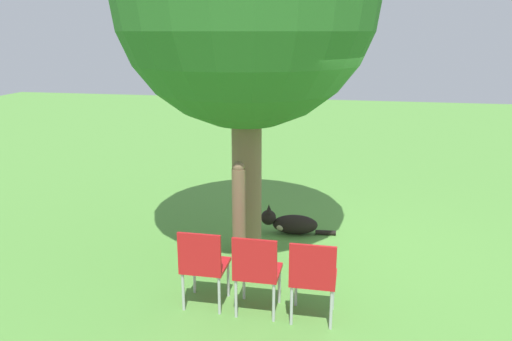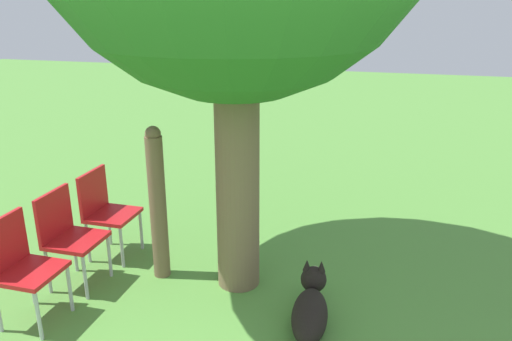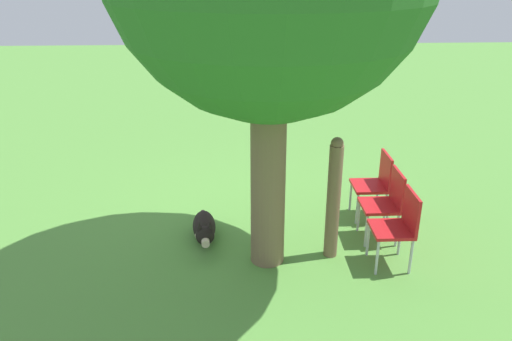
{
  "view_description": "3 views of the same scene",
  "coord_description": "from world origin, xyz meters",
  "px_view_note": "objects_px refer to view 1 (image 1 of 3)",
  "views": [
    {
      "loc": [
        -6.07,
        -0.41,
        2.76
      ],
      "look_at": [
        -0.22,
        0.73,
        1.1
      ],
      "focal_mm": 35.0,
      "sensor_mm": 36.0,
      "label": 1
    },
    {
      "loc": [
        0.91,
        -2.89,
        2.41
      ],
      "look_at": [
        -0.12,
        0.93,
        1.04
      ],
      "focal_mm": 35.0,
      "sensor_mm": 36.0,
      "label": 2
    },
    {
      "loc": [
        0.1,
        5.59,
        3.07
      ],
      "look_at": [
        -0.13,
        0.85,
        1.08
      ],
      "focal_mm": 35.0,
      "sensor_mm": 36.0,
      "label": 3
    }
  ],
  "objects_px": {
    "red_chair_1": "(257,269)",
    "red_chair_0": "(313,275)",
    "fence_post": "(239,221)",
    "red_chair_2": "(203,263)",
    "dog": "(290,223)"
  },
  "relations": [
    {
      "from": "dog",
      "to": "red_chair_0",
      "type": "height_order",
      "value": "red_chair_0"
    },
    {
      "from": "dog",
      "to": "red_chair_0",
      "type": "distance_m",
      "value": 2.25
    },
    {
      "from": "red_chair_2",
      "to": "red_chair_0",
      "type": "bearing_deg",
      "value": -92.35
    },
    {
      "from": "fence_post",
      "to": "red_chair_0",
      "type": "bearing_deg",
      "value": -129.0
    },
    {
      "from": "dog",
      "to": "fence_post",
      "type": "bearing_deg",
      "value": 69.68
    },
    {
      "from": "red_chair_1",
      "to": "red_chair_0",
      "type": "bearing_deg",
      "value": -92.35
    },
    {
      "from": "red_chair_0",
      "to": "red_chair_1",
      "type": "height_order",
      "value": "same"
    },
    {
      "from": "red_chair_1",
      "to": "red_chair_2",
      "type": "relative_size",
      "value": 1.0
    },
    {
      "from": "dog",
      "to": "red_chair_2",
      "type": "xyz_separation_m",
      "value": [
        -2.11,
        0.62,
        0.35
      ]
    },
    {
      "from": "fence_post",
      "to": "red_chair_0",
      "type": "relative_size",
      "value": 1.63
    },
    {
      "from": "red_chair_2",
      "to": "fence_post",
      "type": "bearing_deg",
      "value": -17.64
    },
    {
      "from": "red_chair_0",
      "to": "red_chair_1",
      "type": "bearing_deg",
      "value": 87.65
    },
    {
      "from": "red_chair_1",
      "to": "red_chair_2",
      "type": "xyz_separation_m",
      "value": [
        0.03,
        0.56,
        0.0
      ]
    },
    {
      "from": "fence_post",
      "to": "red_chair_2",
      "type": "height_order",
      "value": "fence_post"
    },
    {
      "from": "fence_post",
      "to": "red_chair_1",
      "type": "bearing_deg",
      "value": -154.16
    }
  ]
}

